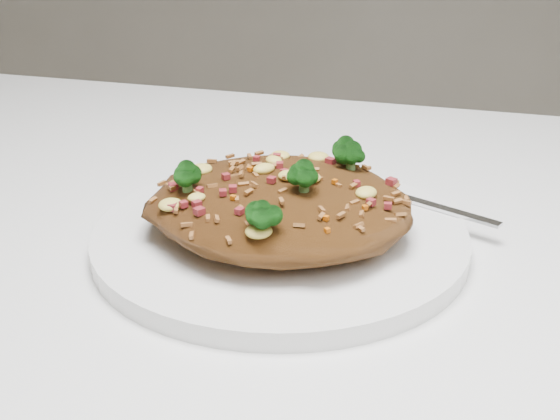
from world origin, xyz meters
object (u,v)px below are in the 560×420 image
(dining_table, at_px, (405,387))
(fried_rice, at_px, (280,195))
(fork, at_px, (412,200))
(plate, at_px, (280,238))

(dining_table, relative_size, fried_rice, 6.33)
(dining_table, xyz_separation_m, fork, (-0.01, 0.09, 0.11))
(dining_table, xyz_separation_m, plate, (-0.10, 0.02, 0.10))
(dining_table, relative_size, fork, 7.78)
(plate, relative_size, fried_rice, 1.42)
(plate, height_order, fried_rice, fried_rice)
(plate, distance_m, fork, 0.11)
(fried_rice, xyz_separation_m, fork, (0.09, 0.07, -0.02))
(dining_table, distance_m, fork, 0.14)
(dining_table, height_order, plate, plate)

